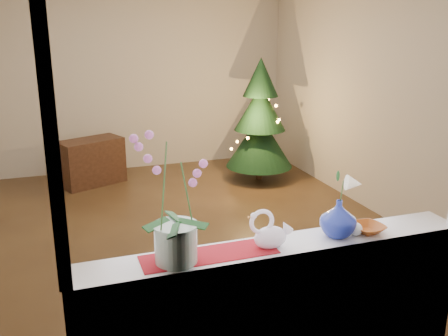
{
  "coord_description": "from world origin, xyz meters",
  "views": [
    {
      "loc": [
        -1.07,
        -4.56,
        2.06
      ],
      "look_at": [
        0.04,
        -1.4,
        1.07
      ],
      "focal_mm": 40.0,
      "sensor_mm": 36.0,
      "label": 1
    }
  ],
  "objects_px": {
    "amber_dish": "(368,229)",
    "xmas_tree": "(260,120)",
    "swan": "(271,229)",
    "side_table": "(92,162)",
    "blue_vase": "(338,216)",
    "orchid_pot": "(175,199)",
    "paperweight": "(355,229)"
  },
  "relations": [
    {
      "from": "paperweight",
      "to": "amber_dish",
      "type": "bearing_deg",
      "value": 9.61
    },
    {
      "from": "orchid_pot",
      "to": "amber_dish",
      "type": "height_order",
      "value": "orchid_pot"
    },
    {
      "from": "orchid_pot",
      "to": "amber_dish",
      "type": "distance_m",
      "value": 1.15
    },
    {
      "from": "xmas_tree",
      "to": "amber_dish",
      "type": "bearing_deg",
      "value": -104.26
    },
    {
      "from": "amber_dish",
      "to": "side_table",
      "type": "height_order",
      "value": "amber_dish"
    },
    {
      "from": "blue_vase",
      "to": "amber_dish",
      "type": "distance_m",
      "value": 0.21
    },
    {
      "from": "orchid_pot",
      "to": "xmas_tree",
      "type": "height_order",
      "value": "xmas_tree"
    },
    {
      "from": "orchid_pot",
      "to": "xmas_tree",
      "type": "relative_size",
      "value": 0.41
    },
    {
      "from": "paperweight",
      "to": "swan",
      "type": "bearing_deg",
      "value": 178.25
    },
    {
      "from": "orchid_pot",
      "to": "side_table",
      "type": "distance_m",
      "value": 4.39
    },
    {
      "from": "swan",
      "to": "paperweight",
      "type": "distance_m",
      "value": 0.51
    },
    {
      "from": "swan",
      "to": "side_table",
      "type": "xyz_separation_m",
      "value": [
        -0.59,
        4.29,
        -0.72
      ]
    },
    {
      "from": "orchid_pot",
      "to": "amber_dish",
      "type": "xyz_separation_m",
      "value": [
        1.1,
        -0.0,
        -0.31
      ]
    },
    {
      "from": "amber_dish",
      "to": "paperweight",
      "type": "bearing_deg",
      "value": -170.39
    },
    {
      "from": "paperweight",
      "to": "xmas_tree",
      "type": "relative_size",
      "value": 0.05
    },
    {
      "from": "xmas_tree",
      "to": "paperweight",
      "type": "bearing_deg",
      "value": -105.5
    },
    {
      "from": "orchid_pot",
      "to": "blue_vase",
      "type": "height_order",
      "value": "orchid_pot"
    },
    {
      "from": "blue_vase",
      "to": "orchid_pot",
      "type": "bearing_deg",
      "value": -179.25
    },
    {
      "from": "swan",
      "to": "amber_dish",
      "type": "distance_m",
      "value": 0.6
    },
    {
      "from": "amber_dish",
      "to": "blue_vase",
      "type": "bearing_deg",
      "value": 176.17
    },
    {
      "from": "blue_vase",
      "to": "paperweight",
      "type": "xyz_separation_m",
      "value": [
        0.1,
        -0.03,
        -0.08
      ]
    },
    {
      "from": "swan",
      "to": "blue_vase",
      "type": "bearing_deg",
      "value": 0.61
    },
    {
      "from": "side_table",
      "to": "xmas_tree",
      "type": "bearing_deg",
      "value": -37.05
    },
    {
      "from": "swan",
      "to": "amber_dish",
      "type": "height_order",
      "value": "swan"
    },
    {
      "from": "side_table",
      "to": "blue_vase",
      "type": "bearing_deg",
      "value": -100.09
    },
    {
      "from": "xmas_tree",
      "to": "side_table",
      "type": "relative_size",
      "value": 2.03
    },
    {
      "from": "orchid_pot",
      "to": "side_table",
      "type": "relative_size",
      "value": 0.83
    },
    {
      "from": "blue_vase",
      "to": "paperweight",
      "type": "distance_m",
      "value": 0.13
    },
    {
      "from": "orchid_pot",
      "to": "side_table",
      "type": "xyz_separation_m",
      "value": [
        -0.09,
        4.29,
        -0.95
      ]
    },
    {
      "from": "amber_dish",
      "to": "xmas_tree",
      "type": "height_order",
      "value": "xmas_tree"
    },
    {
      "from": "swan",
      "to": "paperweight",
      "type": "xyz_separation_m",
      "value": [
        0.51,
        -0.02,
        -0.07
      ]
    },
    {
      "from": "xmas_tree",
      "to": "orchid_pot",
      "type": "bearing_deg",
      "value": -118.69
    }
  ]
}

